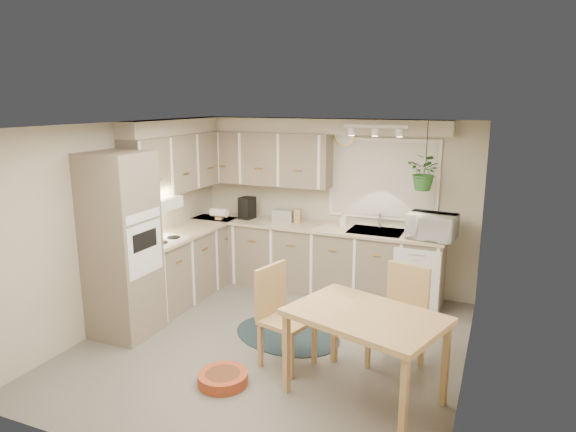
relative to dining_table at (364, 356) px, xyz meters
The scene contains 35 objects.
floor 1.41m from the dining_table, 152.77° to the left, with size 4.20×4.20×0.00m, color #69655C.
ceiling 2.40m from the dining_table, 152.77° to the left, with size 4.20×4.20×0.00m, color white.
wall_back 3.07m from the dining_table, 113.76° to the left, with size 4.00×0.04×2.40m, color #BAB199.
wall_front 2.06m from the dining_table, 128.84° to the right, with size 4.00×0.04×2.40m, color #BAB199.
wall_left 3.35m from the dining_table, 169.10° to the left, with size 0.04×4.20×2.40m, color #BAB199.
wall_right 1.28m from the dining_table, 37.41° to the left, with size 0.04×4.20×2.40m, color #BAB199.
base_cab_left 3.26m from the dining_table, 152.77° to the left, with size 0.60×1.85×0.90m, color gray.
base_cab_back 2.79m from the dining_table, 120.02° to the left, with size 3.60×0.60×0.90m, color gray.
counter_left 3.29m from the dining_table, 152.69° to the left, with size 0.64×1.89×0.04m, color tan.
counter_back 2.83m from the dining_table, 120.12° to the left, with size 3.64×0.64×0.04m, color tan.
oven_stack 2.95m from the dining_table, behind, with size 0.65×0.65×2.10m, color gray.
wall_oven_face 2.64m from the dining_table, behind, with size 0.02×0.56×0.58m, color white.
upper_cab_left 3.71m from the dining_table, 151.86° to the left, with size 0.35×2.00×0.75m, color gray.
upper_cab_back 3.64m from the dining_table, 130.84° to the left, with size 2.00×0.35×0.75m, color gray.
soffit_left 3.93m from the dining_table, 152.06° to the left, with size 0.30×2.00×0.20m, color #BAB199.
soffit_back 3.48m from the dining_table, 118.55° to the left, with size 3.60×0.30×0.20m, color #BAB199.
cooktop 3.06m from the dining_table, 162.34° to the left, with size 0.52×0.58×0.02m, color white.
range_hood 3.19m from the dining_table, 162.46° to the left, with size 0.40×0.60×0.14m, color white.
window_blinds 2.98m from the dining_table, 100.46° to the left, with size 1.40×0.02×1.00m, color silver.
window_frame 2.99m from the dining_table, 100.42° to the left, with size 1.50×0.02×1.10m, color white.
sink 2.51m from the dining_table, 101.60° to the left, with size 0.70×0.48×0.10m, color #B5B8BE.
dishwasher_front 2.11m from the dining_table, 87.16° to the left, with size 0.58×0.01×0.83m, color white.
track_light_bar 2.93m from the dining_table, 102.89° to the left, with size 0.80×0.04×0.04m, color white.
wall_clock 3.38m from the dining_table, 111.27° to the left, with size 0.30×0.30×0.03m, color #E7BE51.
dining_table is the anchor object (origin of this frame).
chair_left 0.92m from the dining_table, 161.63° to the left, with size 0.48×0.48×1.02m, color tan.
chair_back 0.71m from the dining_table, 78.00° to the left, with size 0.48×0.48×1.03m, color tan.
braided_rug 1.50m from the dining_table, 141.51° to the left, with size 1.30×0.97×0.01m, color black.
pet_bed 1.37m from the dining_table, 167.34° to the right, with size 0.48×0.48×0.11m, color #AC5022.
microwave 2.44m from the dining_table, 84.20° to the left, with size 0.58×0.32×0.39m, color white.
soap_bottle 2.81m from the dining_table, 111.18° to the left, with size 0.08×0.18×0.08m, color white.
hanging_plant 2.67m from the dining_table, 87.18° to the left, with size 0.41×0.45×0.35m, color #2A5F26.
coffee_maker 3.49m from the dining_table, 135.02° to the left, with size 0.18×0.22×0.32m, color black.
toaster 3.12m from the dining_table, 127.20° to the left, with size 0.29×0.17×0.18m, color #B5B8BE.
knife_block 3.03m from the dining_table, 123.64° to the left, with size 0.09×0.09×0.19m, color tan.
Camera 1 is at (2.20, -4.73, 2.65)m, focal length 32.00 mm.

